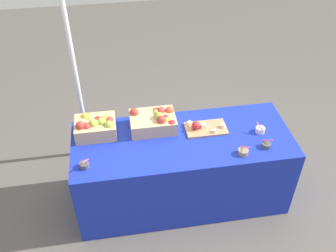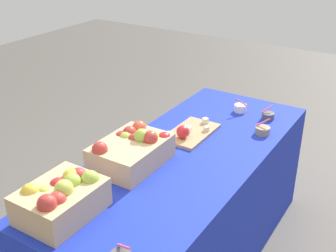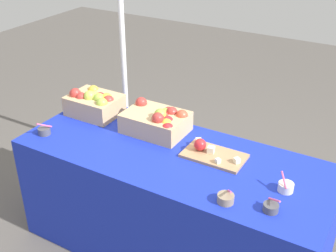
{
  "view_description": "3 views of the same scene",
  "coord_description": "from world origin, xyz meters",
  "px_view_note": "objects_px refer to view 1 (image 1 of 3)",
  "views": [
    {
      "loc": [
        -0.51,
        -2.38,
        2.9
      ],
      "look_at": [
        -0.13,
        -0.01,
        0.9
      ],
      "focal_mm": 40.53,
      "sensor_mm": 36.0,
      "label": 1
    },
    {
      "loc": [
        -1.76,
        -1.01,
        1.89
      ],
      "look_at": [
        -0.19,
        -0.01,
        0.99
      ],
      "focal_mm": 46.25,
      "sensor_mm": 36.0,
      "label": 2
    },
    {
      "loc": [
        1.08,
        -1.91,
        2.12
      ],
      "look_at": [
        -0.02,
        -0.02,
        0.93
      ],
      "focal_mm": 46.61,
      "sensor_mm": 36.0,
      "label": 3
    }
  ],
  "objects_px": {
    "apple_crate_left": "(96,126)",
    "apple_crate_middle": "(155,121)",
    "tent_pole": "(74,65)",
    "sample_bowl_extra": "(267,145)",
    "cutting_board_front": "(204,128)",
    "sample_bowl_mid": "(260,130)",
    "sample_bowl_far": "(243,152)",
    "sample_bowl_near": "(84,165)"
  },
  "relations": [
    {
      "from": "sample_bowl_extra",
      "to": "tent_pole",
      "type": "relative_size",
      "value": 0.04
    },
    {
      "from": "sample_bowl_mid",
      "to": "sample_bowl_extra",
      "type": "height_order",
      "value": "sample_bowl_mid"
    },
    {
      "from": "sample_bowl_near",
      "to": "sample_bowl_extra",
      "type": "bearing_deg",
      "value": -0.22
    },
    {
      "from": "sample_bowl_far",
      "to": "sample_bowl_extra",
      "type": "bearing_deg",
      "value": 12.4
    },
    {
      "from": "sample_bowl_near",
      "to": "sample_bowl_extra",
      "type": "xyz_separation_m",
      "value": [
        1.5,
        -0.01,
        -0.0
      ]
    },
    {
      "from": "sample_bowl_mid",
      "to": "sample_bowl_extra",
      "type": "xyz_separation_m",
      "value": [
        -0.01,
        -0.19,
        -0.0
      ]
    },
    {
      "from": "apple_crate_middle",
      "to": "cutting_board_front",
      "type": "bearing_deg",
      "value": -12.52
    },
    {
      "from": "apple_crate_middle",
      "to": "tent_pole",
      "type": "relative_size",
      "value": 0.18
    },
    {
      "from": "apple_crate_left",
      "to": "apple_crate_middle",
      "type": "xyz_separation_m",
      "value": [
        0.51,
        0.0,
        -0.01
      ]
    },
    {
      "from": "sample_bowl_far",
      "to": "tent_pole",
      "type": "relative_size",
      "value": 0.04
    },
    {
      "from": "cutting_board_front",
      "to": "sample_bowl_mid",
      "type": "bearing_deg",
      "value": -13.15
    },
    {
      "from": "apple_crate_left",
      "to": "cutting_board_front",
      "type": "bearing_deg",
      "value": -5.56
    },
    {
      "from": "sample_bowl_far",
      "to": "apple_crate_middle",
      "type": "bearing_deg",
      "value": 146.2
    },
    {
      "from": "apple_crate_middle",
      "to": "apple_crate_left",
      "type": "bearing_deg",
      "value": -179.68
    },
    {
      "from": "sample_bowl_mid",
      "to": "sample_bowl_far",
      "type": "xyz_separation_m",
      "value": [
        -0.23,
        -0.24,
        -0.0
      ]
    },
    {
      "from": "apple_crate_left",
      "to": "apple_crate_middle",
      "type": "bearing_deg",
      "value": 0.32
    },
    {
      "from": "sample_bowl_extra",
      "to": "sample_bowl_mid",
      "type": "bearing_deg",
      "value": 85.86
    },
    {
      "from": "tent_pole",
      "to": "apple_crate_left",
      "type": "bearing_deg",
      "value": -74.59
    },
    {
      "from": "apple_crate_middle",
      "to": "sample_bowl_mid",
      "type": "height_order",
      "value": "apple_crate_middle"
    },
    {
      "from": "apple_crate_middle",
      "to": "sample_bowl_extra",
      "type": "relative_size",
      "value": 4.62
    },
    {
      "from": "sample_bowl_mid",
      "to": "apple_crate_left",
      "type": "bearing_deg",
      "value": 171.83
    },
    {
      "from": "sample_bowl_extra",
      "to": "sample_bowl_far",
      "type": "bearing_deg",
      "value": -167.6
    },
    {
      "from": "sample_bowl_near",
      "to": "sample_bowl_extra",
      "type": "distance_m",
      "value": 1.5
    },
    {
      "from": "sample_bowl_mid",
      "to": "sample_bowl_extra",
      "type": "distance_m",
      "value": 0.2
    },
    {
      "from": "cutting_board_front",
      "to": "sample_bowl_far",
      "type": "height_order",
      "value": "sample_bowl_far"
    },
    {
      "from": "apple_crate_middle",
      "to": "sample_bowl_near",
      "type": "height_order",
      "value": "apple_crate_middle"
    },
    {
      "from": "apple_crate_middle",
      "to": "sample_bowl_extra",
      "type": "distance_m",
      "value": 0.97
    },
    {
      "from": "sample_bowl_mid",
      "to": "sample_bowl_far",
      "type": "bearing_deg",
      "value": -133.7
    },
    {
      "from": "tent_pole",
      "to": "sample_bowl_near",
      "type": "bearing_deg",
      "value": -86.65
    },
    {
      "from": "apple_crate_left",
      "to": "sample_bowl_mid",
      "type": "bearing_deg",
      "value": -8.17
    },
    {
      "from": "sample_bowl_mid",
      "to": "tent_pole",
      "type": "xyz_separation_m",
      "value": [
        -1.57,
        0.78,
        0.34
      ]
    },
    {
      "from": "sample_bowl_extra",
      "to": "tent_pole",
      "type": "xyz_separation_m",
      "value": [
        -1.55,
        0.97,
        0.35
      ]
    },
    {
      "from": "apple_crate_left",
      "to": "sample_bowl_near",
      "type": "relative_size",
      "value": 3.48
    },
    {
      "from": "sample_bowl_mid",
      "to": "sample_bowl_far",
      "type": "height_order",
      "value": "sample_bowl_mid"
    },
    {
      "from": "cutting_board_front",
      "to": "sample_bowl_mid",
      "type": "xyz_separation_m",
      "value": [
        0.48,
        -0.11,
        0.0
      ]
    },
    {
      "from": "cutting_board_front",
      "to": "apple_crate_left",
      "type": "bearing_deg",
      "value": 174.44
    },
    {
      "from": "apple_crate_middle",
      "to": "tent_pole",
      "type": "xyz_separation_m",
      "value": [
        -0.67,
        0.57,
        0.29
      ]
    },
    {
      "from": "apple_crate_left",
      "to": "sample_bowl_extra",
      "type": "distance_m",
      "value": 1.45
    },
    {
      "from": "apple_crate_left",
      "to": "sample_bowl_mid",
      "type": "xyz_separation_m",
      "value": [
        1.41,
        -0.2,
        -0.06
      ]
    },
    {
      "from": "sample_bowl_mid",
      "to": "tent_pole",
      "type": "distance_m",
      "value": 1.78
    },
    {
      "from": "apple_crate_middle",
      "to": "tent_pole",
      "type": "distance_m",
      "value": 0.93
    },
    {
      "from": "sample_bowl_mid",
      "to": "sample_bowl_far",
      "type": "distance_m",
      "value": 0.34
    }
  ]
}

